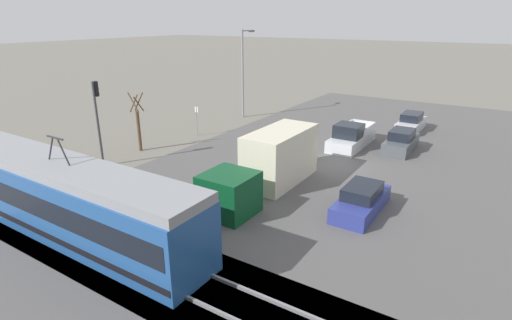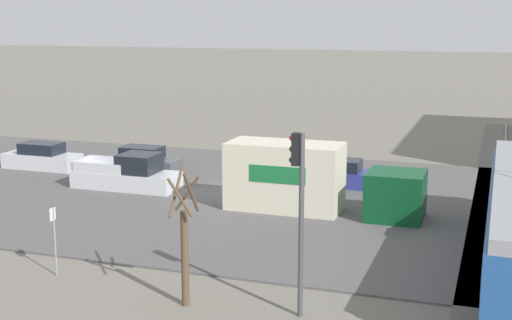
{
  "view_description": "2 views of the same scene",
  "coord_description": "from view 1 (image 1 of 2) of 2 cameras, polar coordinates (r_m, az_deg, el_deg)",
  "views": [
    {
      "loc": [
        -8.9,
        23.6,
        9.28
      ],
      "look_at": [
        1.92,
        6.65,
        2.12
      ],
      "focal_mm": 28.0,
      "sensor_mm": 36.0,
      "label": 1
    },
    {
      "loc": [
        32.52,
        13.36,
        8.83
      ],
      "look_at": [
        5.24,
        3.91,
        3.02
      ],
      "focal_mm": 50.0,
      "sensor_mm": 36.0,
      "label": 2
    }
  ],
  "objects": [
    {
      "name": "sedan_car_1",
      "position": [
        37.21,
        21.27,
        4.94
      ],
      "size": [
        1.71,
        4.56,
        1.52
      ],
      "rotation": [
        0.0,
        0.0,
        3.14
      ],
      "color": "silver",
      "rests_on": "ground"
    },
    {
      "name": "rail_bed",
      "position": [
        15.7,
        -10.07,
        -16.76
      ],
      "size": [
        59.08,
        4.4,
        0.22
      ],
      "color": "#5B5954",
      "rests_on": "ground"
    },
    {
      "name": "sedan_car_2",
      "position": [
        20.77,
        14.81,
        -5.62
      ],
      "size": [
        1.76,
        4.42,
        1.41
      ],
      "rotation": [
        0.0,
        0.0,
        3.14
      ],
      "color": "navy",
      "rests_on": "ground"
    },
    {
      "name": "box_truck",
      "position": [
        22.54,
        1.92,
        -0.56
      ],
      "size": [
        2.42,
        8.95,
        3.11
      ],
      "color": "#0C4723",
      "rests_on": "ground"
    },
    {
      "name": "street_lamp_near_crossing",
      "position": [
        39.27,
        -1.77,
        13.01
      ],
      "size": [
        0.36,
        1.95,
        8.29
      ],
      "color": "gray",
      "rests_on": "ground"
    },
    {
      "name": "traffic_light_pole",
      "position": [
        27.59,
        -21.71,
        6.31
      ],
      "size": [
        0.28,
        0.47,
        5.57
      ],
      "color": "#47474C",
      "rests_on": "ground"
    },
    {
      "name": "light_rail_tram",
      "position": [
        19.79,
        -25.56,
        -4.97
      ],
      "size": [
        15.35,
        2.77,
        4.47
      ],
      "color": "#235193",
      "rests_on": "ground"
    },
    {
      "name": "sedan_car_0",
      "position": [
        31.14,
        20.0,
        2.44
      ],
      "size": [
        1.74,
        4.32,
        1.55
      ],
      "rotation": [
        0.0,
        0.0,
        3.14
      ],
      "color": "#4C5156",
      "rests_on": "ground"
    },
    {
      "name": "ground_plane",
      "position": [
        26.87,
        11.14,
        -0.98
      ],
      "size": [
        320.0,
        320.0,
        0.0
      ],
      "primitive_type": "plane",
      "color": "slate"
    },
    {
      "name": "no_parking_sign",
      "position": [
        33.5,
        -8.47,
        5.91
      ],
      "size": [
        0.32,
        0.08,
        2.42
      ],
      "color": "gray",
      "rests_on": "ground"
    },
    {
      "name": "street_tree",
      "position": [
        30.36,
        -16.47,
        4.87
      ],
      "size": [
        1.03,
        0.86,
        4.34
      ],
      "color": "brown",
      "rests_on": "ground"
    },
    {
      "name": "pickup_truck",
      "position": [
        31.05,
        13.44,
        3.17
      ],
      "size": [
        2.02,
        5.57,
        1.86
      ],
      "color": "silver",
      "rests_on": "ground"
    },
    {
      "name": "road_surface",
      "position": [
        26.86,
        11.15,
        -0.9
      ],
      "size": [
        21.91,
        50.85,
        0.08
      ],
      "color": "#565454",
      "rests_on": "ground"
    }
  ]
}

